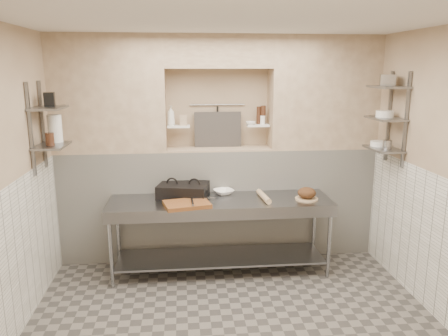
{
  "coord_description": "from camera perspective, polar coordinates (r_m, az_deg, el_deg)",
  "views": [
    {
      "loc": [
        -0.47,
        -3.68,
        2.4
      ],
      "look_at": [
        -0.01,
        0.9,
        1.35
      ],
      "focal_mm": 35.0,
      "sensor_mm": 36.0,
      "label": 1
    }
  ],
  "objects": [
    {
      "name": "floor",
      "position": [
        4.44,
        1.42,
        -20.6
      ],
      "size": [
        4.0,
        3.9,
        0.1
      ],
      "primitive_type": "cube",
      "color": "#65605A",
      "rests_on": "ground"
    },
    {
      "name": "ceiling",
      "position": [
        3.74,
        1.68,
        19.77
      ],
      "size": [
        4.0,
        3.9,
        0.1
      ],
      "primitive_type": "cube",
      "color": "silver",
      "rests_on": "ground"
    },
    {
      "name": "wall_back",
      "position": [
        5.79,
        -0.93,
        2.9
      ],
      "size": [
        4.0,
        0.1,
        2.8
      ],
      "primitive_type": "cube",
      "color": "tan",
      "rests_on": "ground"
    },
    {
      "name": "wall_front",
      "position": [
        2.01,
        8.97,
        -17.15
      ],
      "size": [
        4.0,
        0.1,
        2.8
      ],
      "primitive_type": "cube",
      "color": "tan",
      "rests_on": "ground"
    },
    {
      "name": "backwall_lower",
      "position": [
        5.71,
        -0.69,
        -4.47
      ],
      "size": [
        4.0,
        0.4,
        1.4
      ],
      "primitive_type": "cube",
      "color": "white",
      "rests_on": "floor"
    },
    {
      "name": "alcove_sill",
      "position": [
        5.54,
        -0.71,
        2.55
      ],
      "size": [
        1.3,
        0.4,
        0.02
      ],
      "primitive_type": "cube",
      "color": "tan",
      "rests_on": "backwall_lower"
    },
    {
      "name": "backwall_pillar_left",
      "position": [
        5.51,
        -14.8,
        9.31
      ],
      "size": [
        1.35,
        0.4,
        1.4
      ],
      "primitive_type": "cube",
      "color": "tan",
      "rests_on": "backwall_lower"
    },
    {
      "name": "backwall_pillar_right",
      "position": [
        5.73,
        12.79,
        9.54
      ],
      "size": [
        1.35,
        0.4,
        1.4
      ],
      "primitive_type": "cube",
      "color": "tan",
      "rests_on": "backwall_lower"
    },
    {
      "name": "backwall_header",
      "position": [
        5.45,
        -0.75,
        14.95
      ],
      "size": [
        1.3,
        0.4,
        0.4
      ],
      "primitive_type": "cube",
      "color": "tan",
      "rests_on": "backwall_lower"
    },
    {
      "name": "wainscot_left",
      "position": [
        4.33,
        -26.28,
        -11.67
      ],
      "size": [
        0.02,
        3.9,
        1.4
      ],
      "primitive_type": "cube",
      "color": "white",
      "rests_on": "floor"
    },
    {
      "name": "wainscot_right",
      "position": [
        4.74,
        26.48,
        -9.58
      ],
      "size": [
        0.02,
        3.9,
        1.4
      ],
      "primitive_type": "cube",
      "color": "white",
      "rests_on": "floor"
    },
    {
      "name": "alcove_shelf_left",
      "position": [
        5.47,
        -5.97,
        5.44
      ],
      "size": [
        0.28,
        0.16,
        0.02
      ],
      "primitive_type": "cube",
      "color": "white",
      "rests_on": "backwall_lower"
    },
    {
      "name": "alcove_shelf_right",
      "position": [
        5.56,
        4.44,
        5.58
      ],
      "size": [
        0.28,
        0.16,
        0.02
      ],
      "primitive_type": "cube",
      "color": "white",
      "rests_on": "backwall_lower"
    },
    {
      "name": "utensil_rail",
      "position": [
        5.64,
        -0.88,
        8.27
      ],
      "size": [
        0.7,
        0.02,
        0.02
      ],
      "primitive_type": "cylinder",
      "rotation": [
        0.0,
        1.57,
        0.0
      ],
      "color": "gray",
      "rests_on": "wall_back"
    },
    {
      "name": "hanging_steel",
      "position": [
        5.63,
        -0.86,
        6.53
      ],
      "size": [
        0.02,
        0.02,
        0.3
      ],
      "primitive_type": "cylinder",
      "color": "black",
      "rests_on": "utensil_rail"
    },
    {
      "name": "splash_panel",
      "position": [
        5.6,
        -0.81,
        5.05
      ],
      "size": [
        0.6,
        0.08,
        0.45
      ],
      "primitive_type": "cube",
      "rotation": [
        -0.14,
        0.0,
        0.0
      ],
      "color": "#383330",
      "rests_on": "alcove_sill"
    },
    {
      "name": "shelf_rail_left_a",
      "position": [
        5.19,
        -22.59,
        5.23
      ],
      "size": [
        0.03,
        0.03,
        0.95
      ],
      "primitive_type": "cube",
      "color": "slate",
      "rests_on": "wall_left"
    },
    {
      "name": "shelf_rail_left_b",
      "position": [
        4.81,
        -23.94,
        4.59
      ],
      "size": [
        0.03,
        0.03,
        0.95
      ],
      "primitive_type": "cube",
      "color": "slate",
      "rests_on": "wall_left"
    },
    {
      "name": "wall_shelf_left_lower",
      "position": [
        4.99,
        -21.56,
        2.72
      ],
      "size": [
        0.3,
        0.5,
        0.02
      ],
      "primitive_type": "cube",
      "color": "slate",
      "rests_on": "wall_left"
    },
    {
      "name": "wall_shelf_left_upper",
      "position": [
        4.94,
        -21.94,
        7.29
      ],
      "size": [
        0.3,
        0.5,
        0.03
      ],
      "primitive_type": "cube",
      "color": "slate",
      "rests_on": "wall_left"
    },
    {
      "name": "shelf_rail_right_a",
      "position": [
        5.53,
        20.74,
        6.32
      ],
      "size": [
        0.03,
        0.03,
        1.05
      ],
      "primitive_type": "cube",
      "color": "slate",
      "rests_on": "wall_right"
    },
    {
      "name": "shelf_rail_right_b",
      "position": [
        5.17,
        22.68,
        5.77
      ],
      "size": [
        0.03,
        0.03,
        1.05
      ],
      "primitive_type": "cube",
      "color": "slate",
      "rests_on": "wall_right"
    },
    {
      "name": "wall_shelf_right_lower",
      "position": [
        5.34,
        20.08,
        2.36
      ],
      "size": [
        0.3,
        0.5,
        0.02
      ],
      "primitive_type": "cube",
      "color": "slate",
      "rests_on": "wall_right"
    },
    {
      "name": "wall_shelf_right_mid",
      "position": [
        5.29,
        20.37,
        6.09
      ],
      "size": [
        0.3,
        0.5,
        0.02
      ],
      "primitive_type": "cube",
      "color": "slate",
      "rests_on": "wall_right"
    },
    {
      "name": "wall_shelf_right_upper",
      "position": [
        5.27,
        20.67,
        9.87
      ],
      "size": [
        0.3,
        0.5,
        0.03
      ],
      "primitive_type": "cube",
      "color": "slate",
      "rests_on": "wall_right"
    },
    {
      "name": "prep_table",
      "position": [
        5.19,
        -0.47,
        -6.95
      ],
      "size": [
        2.6,
        0.7,
        0.9
      ],
      "color": "gray",
      "rests_on": "floor"
    },
    {
      "name": "panini_press",
      "position": [
        5.26,
        -5.34,
        -2.9
      ],
      "size": [
        0.66,
        0.54,
        0.16
      ],
      "rotation": [
        0.0,
        0.0,
        -0.23
      ],
      "color": "black",
      "rests_on": "prep_table"
    },
    {
      "name": "cutting_board",
      "position": [
        4.9,
        -4.87,
        -4.74
      ],
      "size": [
        0.56,
        0.44,
        0.04
      ],
      "primitive_type": "cube",
      "rotation": [
        0.0,
        0.0,
        0.22
      ],
      "color": "brown",
      "rests_on": "prep_table"
    },
    {
      "name": "knife_blade",
      "position": [
        5.03,
        -2.64,
        -3.94
      ],
      "size": [
        0.26,
        0.03,
        0.01
      ],
      "primitive_type": "cube",
      "rotation": [
        0.0,
        0.0,
        0.01
      ],
      "color": "gray",
      "rests_on": "cutting_board"
    },
    {
      "name": "tongs",
      "position": [
        4.87,
        -4.15,
        -4.42
      ],
      "size": [
        0.03,
        0.26,
        0.02
      ],
      "primitive_type": "cylinder",
      "rotation": [
        1.57,
        0.0,
        0.04
      ],
      "color": "gray",
      "rests_on": "cutting_board"
    },
    {
      "name": "mixing_bowl",
      "position": [
        5.34,
        -0.05,
        -3.13
      ],
      "size": [
        0.31,
        0.31,
        0.06
      ],
      "primitive_type": "imported",
      "rotation": [
        0.0,
        0.0,
        0.4
      ],
      "color": "white",
      "rests_on": "prep_table"
    },
    {
      "name": "rolling_pin",
      "position": [
        5.16,
        5.2,
        -3.72
      ],
      "size": [
        0.11,
        0.45,
        0.07
      ],
      "primitive_type": "cylinder",
      "rotation": [
        1.57,
        0.0,
        0.09
      ],
      "color": "tan",
      "rests_on": "prep_table"
    },
    {
      "name": "bread_board",
      "position": [
        5.23,
        10.72,
        -3.96
      ],
      "size": [
        0.27,
        0.27,
        0.02
      ],
      "primitive_type": "cylinder",
      "color": "tan",
      "rests_on": "prep_table"
    },
    {
      "name": "bread_loaf",
      "position": [
        5.21,
        10.76,
        -3.2
      ],
      "size": [
        0.21,
        0.21,
        0.13
      ],
      "primitive_type": "ellipsoid",
      "color": "#4C2D19",
      "rests_on": "bread_board"
    },
    {
      "name": "bottle_soap",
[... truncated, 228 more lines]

